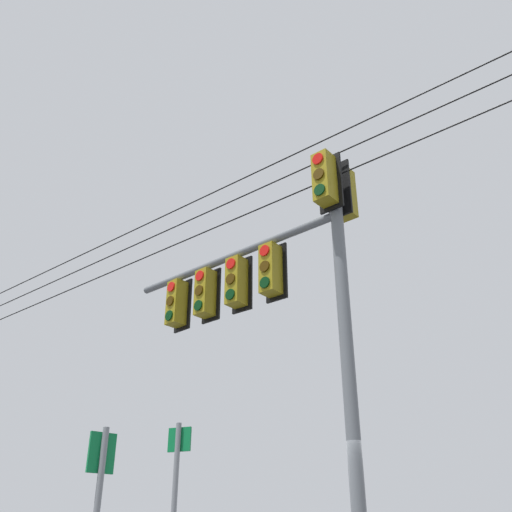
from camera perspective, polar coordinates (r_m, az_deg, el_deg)
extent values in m
cylinder|color=slate|center=(8.24, 9.34, -12.29)|extent=(0.20, 0.20, 6.62)
cylinder|color=slate|center=(10.56, -2.72, -0.16)|extent=(3.38, 3.56, 0.14)
cube|color=olive|center=(9.37, 6.89, 7.74)|extent=(0.42, 0.42, 0.90)
cube|color=black|center=(9.48, 7.47, 7.29)|extent=(0.33, 0.35, 1.04)
cylinder|color=red|center=(9.43, 6.21, 9.68)|extent=(0.16, 0.17, 0.20)
cylinder|color=#3C2703|center=(9.25, 6.30, 8.19)|extent=(0.16, 0.17, 0.20)
cylinder|color=black|center=(9.08, 6.40, 6.64)|extent=(0.16, 0.17, 0.20)
cube|color=olive|center=(9.79, 8.88, 6.19)|extent=(0.42, 0.42, 0.90)
cube|color=black|center=(9.67, 8.33, 6.61)|extent=(0.33, 0.35, 1.04)
cylinder|color=red|center=(10.08, 9.27, 7.22)|extent=(0.16, 0.17, 0.20)
cylinder|color=#3C2703|center=(9.92, 9.39, 5.78)|extent=(0.16, 0.17, 0.20)
cylinder|color=black|center=(9.76, 9.52, 4.30)|extent=(0.16, 0.17, 0.20)
cube|color=olive|center=(9.74, 1.47, -1.36)|extent=(0.42, 0.42, 0.90)
cube|color=black|center=(9.86, 2.08, -1.69)|extent=(0.34, 0.34, 1.04)
cylinder|color=red|center=(9.75, 0.85, 0.55)|extent=(0.16, 0.16, 0.20)
cylinder|color=#3C2703|center=(9.62, 0.87, -1.04)|extent=(0.16, 0.16, 0.20)
cylinder|color=black|center=(9.49, 0.88, -2.67)|extent=(0.16, 0.16, 0.20)
cube|color=olive|center=(10.21, -1.98, -2.60)|extent=(0.42, 0.42, 0.90)
cube|color=black|center=(10.32, -1.37, -2.90)|extent=(0.34, 0.34, 1.04)
cylinder|color=red|center=(10.22, -2.56, -0.77)|extent=(0.16, 0.16, 0.20)
cylinder|color=#3C2703|center=(10.09, -2.59, -2.30)|extent=(0.16, 0.16, 0.20)
cylinder|color=black|center=(9.97, -2.62, -3.87)|extent=(0.16, 0.16, 0.20)
cube|color=olive|center=(10.71, -5.12, -3.72)|extent=(0.42, 0.42, 0.90)
cube|color=black|center=(10.82, -4.48, -3.99)|extent=(0.33, 0.35, 1.04)
cylinder|color=red|center=(10.73, -5.69, -1.98)|extent=(0.16, 0.17, 0.20)
cylinder|color=#3C2703|center=(10.61, -5.76, -3.45)|extent=(0.16, 0.17, 0.20)
cylinder|color=black|center=(10.50, -5.83, -4.96)|extent=(0.16, 0.17, 0.20)
cube|color=olive|center=(11.26, -7.98, -4.72)|extent=(0.42, 0.42, 0.90)
cube|color=black|center=(11.35, -7.32, -4.97)|extent=(0.32, 0.36, 1.04)
cylinder|color=red|center=(11.28, -8.53, -3.08)|extent=(0.15, 0.17, 0.20)
cylinder|color=#3C2703|center=(11.16, -8.63, -4.49)|extent=(0.15, 0.17, 0.20)
cylinder|color=black|center=(11.05, -8.74, -5.92)|extent=(0.15, 0.17, 0.20)
cube|color=#0C7238|center=(7.74, -7.69, -17.80)|extent=(0.30, 0.18, 0.30)
cube|color=white|center=(7.75, -7.63, -17.82)|extent=(0.24, 0.13, 0.24)
cube|color=#0C7238|center=(6.68, -15.24, -18.52)|extent=(0.27, 0.20, 0.42)
cube|color=white|center=(6.69, -15.30, -18.53)|extent=(0.21, 0.15, 0.36)
cylinder|color=black|center=(10.26, 1.39, 5.22)|extent=(21.34, 20.31, 0.74)
cylinder|color=black|center=(10.50, 1.36, 7.23)|extent=(21.34, 20.31, 0.74)
cylinder|color=black|center=(10.73, 1.34, 9.02)|extent=(21.34, 20.31, 0.74)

